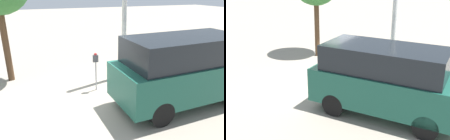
{
  "view_description": "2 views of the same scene",
  "coord_description": "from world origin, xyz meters",
  "views": [
    {
      "loc": [
        -1.49,
        -6.63,
        3.58
      ],
      "look_at": [
        1.06,
        -0.13,
        1.01
      ],
      "focal_mm": 35.0,
      "sensor_mm": 36.0,
      "label": 1
    },
    {
      "loc": [
        5.78,
        -9.2,
        4.53
      ],
      "look_at": [
        1.0,
        -0.76,
        0.94
      ],
      "focal_mm": 45.0,
      "sensor_mm": 36.0,
      "label": 2
    }
  ],
  "objects": [
    {
      "name": "parked_van",
      "position": [
        3.07,
        -1.38,
        1.22
      ],
      "size": [
        4.72,
        2.06,
        2.27
      ],
      "rotation": [
        0.0,
        0.0,
        0.03
      ],
      "color": "#195142",
      "rests_on": "ground"
    },
    {
      "name": "parking_meter_near",
      "position": [
        0.72,
        0.62,
        1.07
      ],
      "size": [
        0.22,
        0.15,
        1.45
      ],
      "rotation": [
        0.0,
        0.0,
        -0.2
      ],
      "color": "#9E9EA3",
      "rests_on": "ground"
    },
    {
      "name": "lamp_post",
      "position": [
        2.26,
        1.55,
        2.61
      ],
      "size": [
        0.44,
        0.44,
        6.73
      ],
      "color": "beige",
      "rests_on": "ground"
    },
    {
      "name": "ground_plane",
      "position": [
        0.0,
        0.0,
        0.0
      ],
      "size": [
        80.0,
        80.0,
        0.0
      ],
      "primitive_type": "plane",
      "color": "gray"
    }
  ]
}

